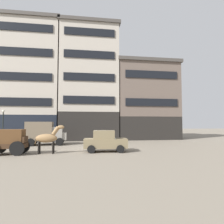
# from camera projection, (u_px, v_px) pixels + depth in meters

# --- Properties ---
(ground_plane) EXTENTS (120.00, 120.00, 0.00)m
(ground_plane) POSITION_uv_depth(u_px,v_px,m) (96.00, 148.00, 18.96)
(ground_plane) COLOR slate
(building_far_left) EXTENTS (8.81, 5.70, 17.66)m
(building_far_left) POSITION_uv_depth(u_px,v_px,m) (31.00, 80.00, 28.10)
(building_far_left) COLOR black
(building_far_left) RESTS_ON ground_plane
(building_center_left) EXTENTS (8.98, 5.70, 17.50)m
(building_center_left) POSITION_uv_depth(u_px,v_px,m) (89.00, 82.00, 29.30)
(building_center_left) COLOR black
(building_center_left) RESTS_ON ground_plane
(building_center_right) EXTENTS (9.86, 5.70, 12.15)m
(building_center_right) POSITION_uv_depth(u_px,v_px,m) (146.00, 100.00, 30.42)
(building_center_right) COLOR black
(building_center_right) RESTS_ON ground_plane
(cargo_wagon) EXTENTS (2.91, 1.52, 1.98)m
(cargo_wagon) POSITION_uv_depth(u_px,v_px,m) (9.00, 140.00, 15.05)
(cargo_wagon) COLOR #3D2819
(cargo_wagon) RESTS_ON ground_plane
(draft_horse) EXTENTS (2.34, 0.61, 2.30)m
(draft_horse) POSITION_uv_depth(u_px,v_px,m) (48.00, 138.00, 15.47)
(draft_horse) COLOR #937047
(draft_horse) RESTS_ON ground_plane
(delivery_truck_near) EXTENTS (4.44, 2.33, 2.62)m
(delivery_truck_near) POSITION_uv_depth(u_px,v_px,m) (45.00, 132.00, 21.56)
(delivery_truck_near) COLOR gray
(delivery_truck_near) RESTS_ON ground_plane
(sedan_dark) EXTENTS (3.81, 2.08, 1.83)m
(sedan_dark) POSITION_uv_depth(u_px,v_px,m) (105.00, 141.00, 16.56)
(sedan_dark) COLOR #7A6B4C
(sedan_dark) RESTS_ON ground_plane
(pedestrian_officer) EXTENTS (0.38, 0.38, 1.79)m
(pedestrian_officer) POSITION_uv_depth(u_px,v_px,m) (11.00, 136.00, 21.89)
(pedestrian_officer) COLOR black
(pedestrian_officer) RESTS_ON ground_plane
(streetlamp_curbside) EXTENTS (0.32, 0.32, 4.12)m
(streetlamp_curbside) POSITION_uv_depth(u_px,v_px,m) (3.00, 121.00, 23.64)
(streetlamp_curbside) COLOR black
(streetlamp_curbside) RESTS_ON ground_plane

